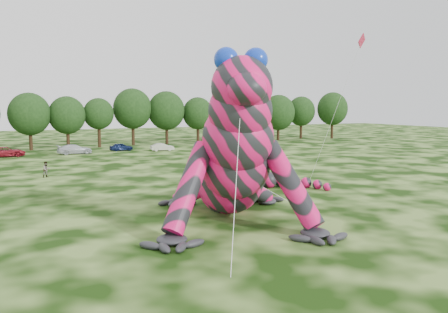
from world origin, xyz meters
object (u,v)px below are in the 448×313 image
flying_kite (358,51)px  tree_11 (167,118)px  tree_9 (99,123)px  tree_12 (198,120)px  tree_13 (232,117)px  spectator_5 (200,172)px  tree_14 (256,118)px  tree_7 (30,122)px  spectator_3 (208,153)px  car_6 (218,144)px  spectator_1 (46,169)px  car_5 (162,147)px  tree_10 (133,117)px  car_2 (6,152)px  car_4 (121,147)px  car_7 (248,142)px  tree_17 (332,115)px  car_3 (75,149)px  inflatable_gecko (227,135)px  tree_8 (67,123)px  tree_15 (278,117)px  tree_16 (301,118)px

flying_kite → tree_11: flying_kite is taller
tree_9 → tree_12: bearing=1.2°
tree_13 → spectator_5: tree_13 is taller
tree_14 → spectator_5: size_ratio=5.48×
tree_7 → spectator_3: 32.62m
car_6 → spectator_1: 35.30m
tree_14 → car_5: tree_14 is taller
flying_kite → tree_10: 50.53m
tree_9 → car_2: (-14.61, -9.40, -3.62)m
car_2 → car_4: (16.79, 1.51, -0.08)m
tree_12 → car_7: 12.10m
tree_14 → tree_7: bearing=-177.5°
car_5 → spectator_5: size_ratio=2.21×
tree_12 → tree_10: bearing=176.2°
tree_12 → tree_17: size_ratio=0.87×
tree_7 → tree_14: (43.54, 1.92, -0.04)m
car_3 → car_5: (13.46, -1.20, -0.11)m
tree_11 → inflatable_gecko: bearing=-103.2°
tree_8 → car_3: (0.02, -9.35, -3.73)m
tree_9 → car_4: (2.18, -7.89, -3.71)m
tree_15 → spectator_1: (-47.79, -31.73, -4.00)m
flying_kite → spectator_1: 32.75m
tree_7 → spectator_3: size_ratio=5.51×
tree_7 → inflatable_gecko: bearing=-77.5°
tree_10 → spectator_1: size_ratio=6.41×
inflatable_gecko → spectator_1: (-10.64, 20.91, -4.50)m
car_2 → car_3: size_ratio=1.01×
tree_16 → car_7: (-19.60, -11.55, -3.93)m
tree_8 → tree_15: bearing=1.1°
tree_11 → car_3: (-17.99, -10.56, -4.30)m
tree_12 → car_2: (-33.56, -9.79, -3.77)m
tree_7 → tree_11: 23.91m
inflatable_gecko → tree_12: bearing=86.9°
tree_16 → car_4: bearing=-166.8°
inflatable_gecko → tree_11: size_ratio=2.11×
inflatable_gecko → tree_7: 52.92m
flying_kite → tree_17: 59.57m
tree_14 → tree_9: bearing=-177.6°
car_7 → tree_15: bearing=-57.1°
tree_8 → inflatable_gecko: bearing=-83.9°
tree_17 → car_7: size_ratio=1.99×
tree_16 → spectator_3: tree_16 is taller
flying_kite → car_5: bearing=101.0°
inflatable_gecko → tree_13: bearing=80.0°
tree_10 → tree_17: size_ratio=1.02×
car_6 → spectator_5: size_ratio=3.05×
tree_8 → tree_17: tree_17 is taller
tree_12 → spectator_5: size_ratio=5.23×
spectator_5 → spectator_3: bearing=-179.6°
tree_8 → car_7: (30.07, -9.17, -3.72)m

